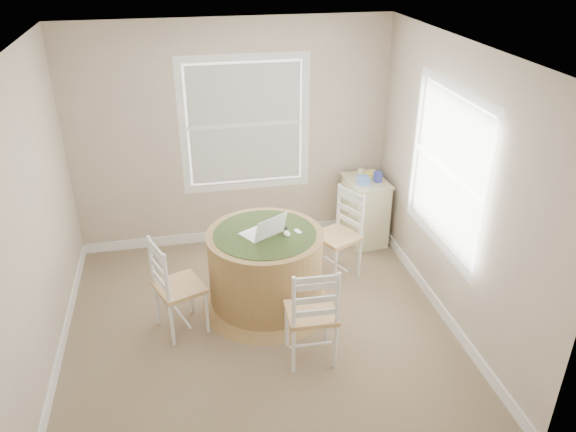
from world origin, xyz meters
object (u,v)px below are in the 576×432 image
object	(u,v)px
chair_right	(337,236)
laptop	(263,231)
corner_chest	(364,210)
chair_left	(179,286)
round_table	(265,266)
chair_near	(311,312)

from	to	relation	value
chair_right	laptop	world-z (taller)	laptop
chair_right	laptop	distance (m)	1.02
chair_right	corner_chest	size ratio (longest dim) A/B	1.20
chair_left	round_table	bearing A→B (deg)	-95.74
round_table	chair_left	distance (m)	0.87
round_table	corner_chest	size ratio (longest dim) A/B	1.65
chair_left	chair_right	xyz separation A→B (m)	(1.68, 0.62, 0.00)
round_table	chair_near	size ratio (longest dim) A/B	1.38
chair_left	chair_right	size ratio (longest dim) A/B	1.00
laptop	corner_chest	distance (m)	1.81
chair_right	laptop	xyz separation A→B (m)	(-0.86, -0.40, 0.37)
round_table	chair_right	distance (m)	0.93
chair_left	chair_right	bearing A→B (deg)	-90.87
laptop	round_table	bearing A→B (deg)	-167.93
chair_near	laptop	distance (m)	0.95
round_table	chair_left	size ratio (longest dim) A/B	1.38
chair_right	corner_chest	xyz separation A→B (m)	(0.53, 0.67, -0.08)
chair_near	chair_right	size ratio (longest dim) A/B	1.00
chair_near	chair_left	bearing A→B (deg)	-27.67
laptop	corner_chest	world-z (taller)	laptop
chair_left	chair_near	world-z (taller)	same
round_table	corner_chest	distance (m)	1.73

